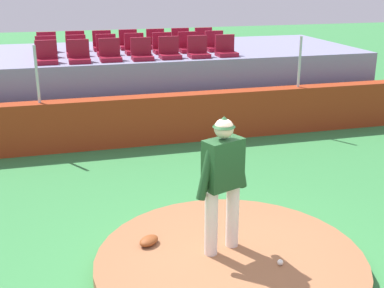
{
  "coord_description": "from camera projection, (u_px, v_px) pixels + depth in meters",
  "views": [
    {
      "loc": [
        -1.91,
        -5.21,
        3.57
      ],
      "look_at": [
        0.0,
        1.85,
        1.09
      ],
      "focal_mm": 46.88,
      "sensor_mm": 36.0,
      "label": 1
    }
  ],
  "objects": [
    {
      "name": "stadium_chair_9",
      "position": [
        107.0,
        49.0,
        12.28
      ],
      "size": [
        0.48,
        0.44,
        0.5
      ],
      "rotation": [
        0.0,
        0.0,
        3.14
      ],
      "color": "maroon",
      "rests_on": "bleacher_platform"
    },
    {
      "name": "stadium_chair_18",
      "position": [
        156.0,
        42.0,
        13.47
      ],
      "size": [
        0.48,
        0.44,
        0.5
      ],
      "rotation": [
        0.0,
        0.0,
        3.14
      ],
      "color": "maroon",
      "rests_on": "bleacher_platform"
    },
    {
      "name": "brick_barrier",
      "position": [
        151.0,
        120.0,
        11.03
      ],
      "size": [
        13.63,
        0.4,
        1.07
      ],
      "primitive_type": "cube",
      "color": "#9B3216",
      "rests_on": "ground_plane"
    },
    {
      "name": "pitchers_mound",
      "position": [
        230.0,
        263.0,
        6.35
      ],
      "size": [
        3.42,
        3.42,
        0.19
      ],
      "primitive_type": "cylinder",
      "color": "#945E3D",
      "rests_on": "ground_plane"
    },
    {
      "name": "stadium_chair_8",
      "position": [
        77.0,
        50.0,
        12.12
      ],
      "size": [
        0.48,
        0.44,
        0.5
      ],
      "rotation": [
        0.0,
        0.0,
        3.14
      ],
      "color": "maroon",
      "rests_on": "bleacher_platform"
    },
    {
      "name": "stadium_chair_3",
      "position": [
        142.0,
        53.0,
        11.63
      ],
      "size": [
        0.48,
        0.44,
        0.5
      ],
      "rotation": [
        0.0,
        0.0,
        3.14
      ],
      "color": "maroon",
      "rests_on": "bleacher_platform"
    },
    {
      "name": "stadium_chair_7",
      "position": [
        46.0,
        51.0,
        11.92
      ],
      "size": [
        0.48,
        0.44,
        0.5
      ],
      "rotation": [
        0.0,
        0.0,
        3.14
      ],
      "color": "maroon",
      "rests_on": "bleacher_platform"
    },
    {
      "name": "stadium_chair_11",
      "position": [
        163.0,
        47.0,
        12.65
      ],
      "size": [
        0.48,
        0.44,
        0.5
      ],
      "rotation": [
        0.0,
        0.0,
        3.14
      ],
      "color": "maroon",
      "rests_on": "bleacher_platform"
    },
    {
      "name": "stadium_chair_1",
      "position": [
        79.0,
        55.0,
        11.27
      ],
      "size": [
        0.48,
        0.44,
        0.5
      ],
      "rotation": [
        0.0,
        0.0,
        3.14
      ],
      "color": "maroon",
      "rests_on": "bleacher_platform"
    },
    {
      "name": "stadium_chair_4",
      "position": [
        169.0,
        52.0,
        11.84
      ],
      "size": [
        0.48,
        0.44,
        0.5
      ],
      "rotation": [
        0.0,
        0.0,
        3.14
      ],
      "color": "maroon",
      "rests_on": "bleacher_platform"
    },
    {
      "name": "stadium_chair_20",
      "position": [
        204.0,
        41.0,
        13.8
      ],
      "size": [
        0.48,
        0.44,
        0.5
      ],
      "rotation": [
        0.0,
        0.0,
        3.14
      ],
      "color": "maroon",
      "rests_on": "bleacher_platform"
    },
    {
      "name": "stadium_chair_0",
      "position": [
        47.0,
        56.0,
        11.15
      ],
      "size": [
        0.48,
        0.44,
        0.5
      ],
      "rotation": [
        0.0,
        0.0,
        3.14
      ],
      "color": "maroon",
      "rests_on": "bleacher_platform"
    },
    {
      "name": "stadium_chair_10",
      "position": [
        135.0,
        48.0,
        12.49
      ],
      "size": [
        0.48,
        0.44,
        0.5
      ],
      "rotation": [
        0.0,
        0.0,
        3.14
      ],
      "color": "maroon",
      "rests_on": "bleacher_platform"
    },
    {
      "name": "pitcher",
      "position": [
        223.0,
        175.0,
        6.16
      ],
      "size": [
        0.78,
        0.42,
        1.79
      ],
      "rotation": [
        0.0,
        0.0,
        0.38
      ],
      "color": "silver",
      "rests_on": "pitchers_mound"
    },
    {
      "name": "fence_post_left",
      "position": [
        37.0,
        74.0,
        10.1
      ],
      "size": [
        0.06,
        0.06,
        1.17
      ],
      "primitive_type": "cylinder",
      "color": "silver",
      "rests_on": "brick_barrier"
    },
    {
      "name": "bleacher_platform",
      "position": [
        132.0,
        82.0,
        13.4
      ],
      "size": [
        11.96,
        4.18,
        1.69
      ],
      "primitive_type": "cube",
      "color": "gray",
      "rests_on": "ground_plane"
    },
    {
      "name": "stadium_chair_17",
      "position": [
        129.0,
        43.0,
        13.32
      ],
      "size": [
        0.48,
        0.44,
        0.5
      ],
      "rotation": [
        0.0,
        0.0,
        3.14
      ],
      "color": "maroon",
      "rests_on": "bleacher_platform"
    },
    {
      "name": "stadium_chair_19",
      "position": [
        181.0,
        41.0,
        13.67
      ],
      "size": [
        0.48,
        0.44,
        0.5
      ],
      "rotation": [
        0.0,
        0.0,
        3.14
      ],
      "color": "maroon",
      "rests_on": "bleacher_platform"
    },
    {
      "name": "stadium_chair_12",
      "position": [
        188.0,
        46.0,
        12.81
      ],
      "size": [
        0.48,
        0.44,
        0.5
      ],
      "rotation": [
        0.0,
        0.0,
        3.14
      ],
      "color": "maroon",
      "rests_on": "bleacher_platform"
    },
    {
      "name": "fence_post_right",
      "position": [
        300.0,
        62.0,
        11.54
      ],
      "size": [
        0.06,
        0.06,
        1.17
      ],
      "primitive_type": "cylinder",
      "color": "silver",
      "rests_on": "brick_barrier"
    },
    {
      "name": "stadium_chair_16",
      "position": [
        102.0,
        44.0,
        13.09
      ],
      "size": [
        0.48,
        0.44,
        0.5
      ],
      "rotation": [
        0.0,
        0.0,
        3.14
      ],
      "color": "maroon",
      "rests_on": "bleacher_platform"
    },
    {
      "name": "stadium_chair_2",
      "position": [
        110.0,
        54.0,
        11.49
      ],
      "size": [
        0.48,
        0.44,
        0.5
      ],
      "rotation": [
        0.0,
        0.0,
        3.14
      ],
      "color": "maroon",
      "rests_on": "bleacher_platform"
    },
    {
      "name": "stadium_chair_15",
      "position": [
        76.0,
        45.0,
        12.97
      ],
      "size": [
        0.48,
        0.44,
        0.5
      ],
      "rotation": [
        0.0,
        0.0,
        3.14
      ],
      "color": "maroon",
      "rests_on": "bleacher_platform"
    },
    {
      "name": "stadium_chair_5",
      "position": [
        198.0,
        51.0,
        11.98
      ],
      "size": [
        0.48,
        0.44,
        0.5
      ],
      "rotation": [
        0.0,
        0.0,
        3.14
      ],
      "color": "maroon",
      "rests_on": "bleacher_platform"
    },
    {
      "name": "fielding_glove",
      "position": [
        149.0,
        241.0,
        6.59
      ],
      "size": [
        0.36,
        0.35,
        0.11
      ],
      "primitive_type": "ellipsoid",
      "rotation": [
        0.0,
        0.0,
        3.84
      ],
      "color": "brown",
      "rests_on": "pitchers_mound"
    },
    {
      "name": "stadium_chair_13",
      "position": [
        215.0,
        45.0,
        13.01
      ],
      "size": [
        0.48,
        0.44,
        0.5
      ],
      "rotation": [
        0.0,
        0.0,
        3.14
      ],
      "color": "maroon",
      "rests_on": "bleacher_platform"
    },
    {
      "name": "ground_plane",
      "position": [
        230.0,
        270.0,
        6.38
      ],
      "size": [
        60.0,
        60.0,
        0.0
      ],
      "primitive_type": "plane",
      "color": "#357F40"
    },
    {
      "name": "baseball",
      "position": [
        280.0,
        262.0,
        6.13
      ],
      "size": [
        0.07,
        0.07,
        0.07
      ],
      "primitive_type": "sphere",
      "color": "white",
      "rests_on": "pitchers_mound"
    },
    {
      "name": "stadium_chair_6",
      "position": [
        226.0,
        49.0,
        12.18
      ],
      "size": [
        0.48,
        0.44,
        0.5
      ],
      "rotation": [
        0.0,
        0.0,
        3.14
      ],
      "color": "maroon",
      "rests_on": "bleacher_platform"
    },
    {
      "name": "stadium_chair_14",
      "position": [
        47.0,
        46.0,
        12.75
      ],
      "size": [
        0.48,
        0.44,
        0.5
      ],
      "rotation": [
        0.0,
        0.0,
        3.14
      ],
      "color": "maroon",
      "rests_on": "bleacher_platform"
    }
  ]
}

